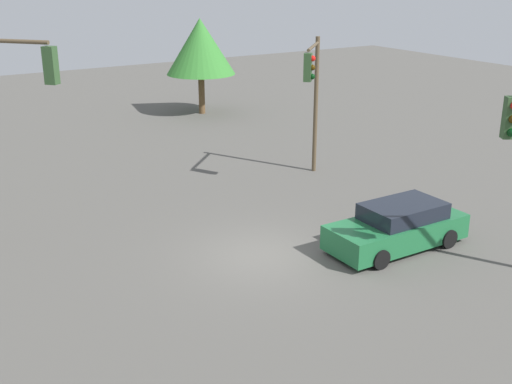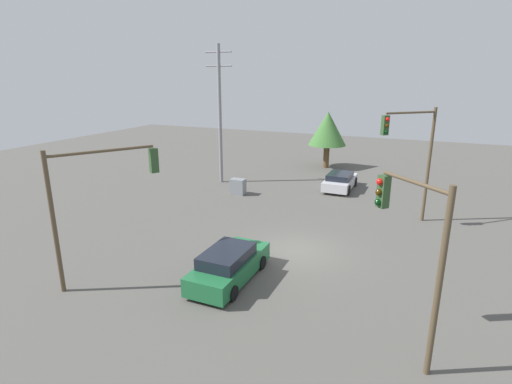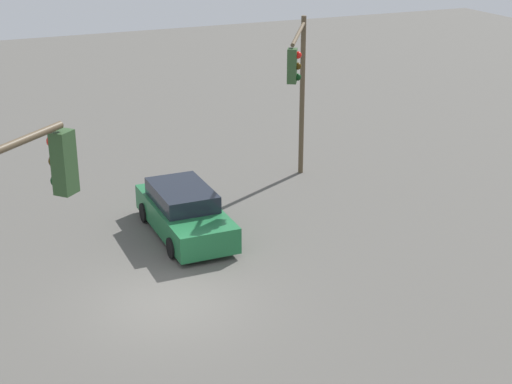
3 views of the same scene
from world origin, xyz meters
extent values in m
plane|color=#54514C|center=(0.00, 0.00, 0.00)|extent=(80.00, 80.00, 0.00)
cube|color=#1E6638|center=(1.74, 3.88, 0.56)|extent=(1.82, 4.60, 0.78)
cube|color=black|center=(1.74, 4.11, 1.20)|extent=(1.60, 2.53, 0.51)
cylinder|color=black|center=(2.60, 2.45, 0.31)|extent=(0.22, 0.61, 0.61)
cylinder|color=black|center=(0.87, 2.45, 0.31)|extent=(0.22, 0.61, 0.61)
cylinder|color=black|center=(2.60, 5.30, 0.31)|extent=(0.22, 0.61, 0.61)
cylinder|color=black|center=(0.87, 5.30, 0.31)|extent=(0.22, 0.61, 0.61)
cylinder|color=brown|center=(-6.13, 6.53, 2.86)|extent=(0.18, 0.18, 5.72)
cylinder|color=brown|center=(-5.21, 5.61, 5.47)|extent=(1.94, 1.92, 0.12)
cube|color=#2D4C28|center=(-4.28, 4.70, 4.85)|extent=(0.44, 0.44, 1.05)
sphere|color=red|center=(-4.16, 4.82, 5.18)|extent=(0.22, 0.22, 0.22)
sphere|color=#392605|center=(-4.16, 4.82, 4.85)|extent=(0.22, 0.22, 0.22)
sphere|color=black|center=(-4.16, 4.82, 4.51)|extent=(0.22, 0.22, 0.22)
cube|color=#2D4C28|center=(5.29, 3.90, 4.89)|extent=(0.42, 0.44, 1.05)
sphere|color=black|center=(5.44, 3.81, 4.55)|extent=(0.22, 0.22, 0.22)
cube|color=#2D4C28|center=(-3.13, -5.03, 5.81)|extent=(0.44, 0.44, 1.05)
sphere|color=red|center=(-3.25, -4.90, 6.15)|extent=(0.22, 0.22, 0.22)
sphere|color=#392605|center=(-3.25, -4.90, 5.81)|extent=(0.22, 0.22, 0.22)
sphere|color=black|center=(-3.25, -4.90, 5.48)|extent=(0.22, 0.22, 0.22)
cylinder|color=brown|center=(-18.94, 7.67, 1.18)|extent=(0.37, 0.37, 2.37)
cone|color=#337A2D|center=(-18.94, 7.67, 3.98)|extent=(4.05, 4.05, 3.22)
camera|label=1|loc=(15.19, -9.65, 8.44)|focal=45.00mm
camera|label=2|loc=(-5.48, 17.46, 8.41)|focal=28.00mm
camera|label=3|loc=(-5.04, -17.08, 9.90)|focal=55.00mm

